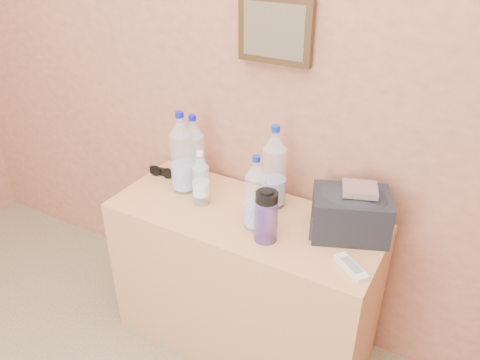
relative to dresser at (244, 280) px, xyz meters
name	(u,v)px	position (x,y,z in m)	size (l,w,h in m)	color
picture_frame	(275,30)	(0.00, 0.23, 1.05)	(0.30, 0.03, 0.25)	#382311
dresser	(244,280)	(0.00, 0.00, 0.00)	(1.13, 0.47, 0.71)	tan
pet_large_a	(182,157)	(-0.33, 0.04, 0.52)	(0.10, 0.10, 0.37)	silver
pet_large_b	(194,156)	(-0.31, 0.10, 0.50)	(0.09, 0.09, 0.34)	silver
pet_large_c	(274,171)	(0.07, 0.13, 0.51)	(0.10, 0.10, 0.36)	silver
pet_large_d	(256,196)	(0.08, -0.05, 0.49)	(0.08, 0.08, 0.31)	white
pet_small	(201,181)	(-0.20, -0.01, 0.46)	(0.07, 0.07, 0.24)	silver
nalgene_bottle	(266,216)	(0.15, -0.10, 0.46)	(0.09, 0.09, 0.21)	#634095
sunglasses	(163,172)	(-0.49, 0.10, 0.37)	(0.14, 0.05, 0.04)	black
ac_remote	(351,267)	(0.49, -0.11, 0.36)	(0.15, 0.05, 0.02)	white
toiletry_bag	(351,212)	(0.41, 0.09, 0.45)	(0.28, 0.20, 0.19)	black
foil_packet	(360,189)	(0.43, 0.08, 0.56)	(0.13, 0.10, 0.03)	silver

